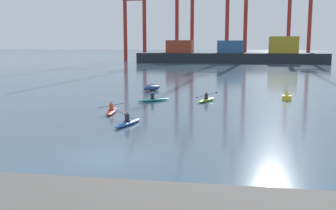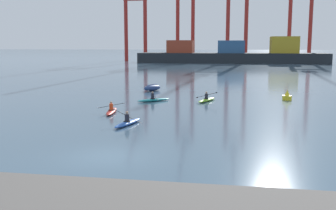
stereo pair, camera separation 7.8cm
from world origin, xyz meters
name	(u,v)px [view 2 (the right image)]	position (x,y,z in m)	size (l,w,h in m)	color
ground_plane	(109,157)	(0.00, 0.00, 0.00)	(800.00, 800.00, 0.00)	#425B70
container_barge	(232,55)	(5.22, 101.02, 2.46)	(54.40, 10.20, 7.64)	#1E2328
gantry_crane_west	(135,11)	(-26.13, 109.15, 16.02)	(7.61, 17.20, 31.67)	maroon
gantry_crane_west_mid	(185,3)	(-10.57, 114.34, 18.71)	(6.28, 19.95, 38.12)	maroon
gantry_crane_east	(301,7)	(26.30, 116.17, 17.26)	(7.62, 20.03, 33.24)	maroon
capsized_dinghy	(152,88)	(-3.58, 27.53, 0.35)	(2.27, 2.80, 0.76)	navy
channel_buoy	(287,96)	(11.05, 22.05, 0.36)	(0.90, 0.90, 1.00)	yellow
kayak_lime	(207,100)	(3.35, 19.83, 0.17)	(2.08, 3.39, 0.98)	#7ABC2D
kayak_teal	(153,100)	(-1.69, 19.01, 0.17)	(3.03, 2.59, 1.03)	teal
kayak_red	(111,111)	(-3.66, 12.04, 0.17)	(2.24, 3.45, 0.95)	red
kayak_blue	(128,122)	(-1.15, 7.69, 0.17)	(2.11, 3.45, 1.08)	#2856B2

